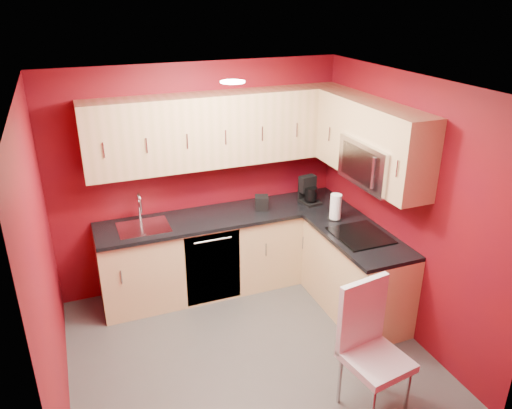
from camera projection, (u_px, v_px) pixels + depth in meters
floor at (248, 353)px, 4.73m from camera, size 3.20×3.20×0.00m
ceiling at (245, 86)px, 3.73m from camera, size 3.20×3.20×0.00m
wall_back at (200, 178)px, 5.51m from camera, size 3.20×0.00×3.20m
wall_front at (335, 342)px, 2.95m from camera, size 3.20×0.00×3.20m
wall_left at (45, 271)px, 3.70m from camera, size 0.00×3.00×3.00m
wall_right at (403, 207)px, 4.76m from camera, size 0.00×3.00×3.00m
base_cabinets_back at (227, 252)px, 5.65m from camera, size 2.80×0.60×0.87m
base_cabinets_right at (356, 274)px, 5.20m from camera, size 0.60×1.30×0.87m
countertop_back at (226, 216)px, 5.45m from camera, size 2.80×0.63×0.04m
countertop_right at (359, 236)px, 5.00m from camera, size 0.63×1.27×0.04m
upper_cabinets_back at (220, 129)px, 5.20m from camera, size 2.80×0.35×0.75m
upper_cabinets_right at (368, 133)px, 4.83m from camera, size 0.35×1.55×0.75m
microwave at (377, 163)px, 4.70m from camera, size 0.42×0.76×0.42m
cooktop at (360, 235)px, 4.96m from camera, size 0.50×0.55×0.01m
sink at (143, 224)px, 5.15m from camera, size 0.52×0.42×0.35m
dishwasher_front at (213, 268)px, 5.31m from camera, size 0.60×0.02×0.82m
downlight at (233, 82)px, 4.00m from camera, size 0.20×0.20×0.01m
coffee_maker at (310, 191)px, 5.66m from camera, size 0.22×0.27×0.31m
napkin_holder at (262, 203)px, 5.54m from camera, size 0.18×0.18×0.16m
paper_towel at (336, 207)px, 5.28m from camera, size 0.20×0.20×0.28m
dining_chair at (377, 354)px, 3.87m from camera, size 0.52×0.54×1.12m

